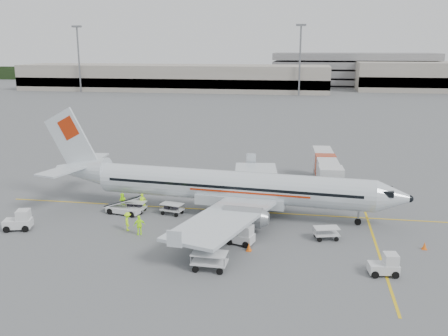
{
  "coord_description": "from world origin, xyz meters",
  "views": [
    {
      "loc": [
        8.08,
        -45.98,
        15.79
      ],
      "look_at": [
        0.0,
        2.0,
        3.8
      ],
      "focal_mm": 40.0,
      "sensor_mm": 36.0,
      "label": 1
    }
  ],
  "objects_px": {
    "aircraft": "(232,166)",
    "belt_loader": "(124,202)",
    "tug_aft": "(18,220)",
    "jet_bridge": "(325,172)",
    "tug_fore": "(384,264)",
    "tug_mid": "(241,234)"
  },
  "relations": [
    {
      "from": "belt_loader",
      "to": "tug_mid",
      "type": "distance_m",
      "value": 13.28
    },
    {
      "from": "jet_bridge",
      "to": "belt_loader",
      "type": "xyz_separation_m",
      "value": [
        -19.23,
        -12.22,
        -0.74
      ]
    },
    {
      "from": "aircraft",
      "to": "tug_aft",
      "type": "distance_m",
      "value": 19.76
    },
    {
      "from": "belt_loader",
      "to": "tug_fore",
      "type": "relative_size",
      "value": 2.15
    },
    {
      "from": "tug_fore",
      "to": "tug_aft",
      "type": "bearing_deg",
      "value": 165.41
    },
    {
      "from": "aircraft",
      "to": "belt_loader",
      "type": "height_order",
      "value": "aircraft"
    },
    {
      "from": "aircraft",
      "to": "jet_bridge",
      "type": "height_order",
      "value": "aircraft"
    },
    {
      "from": "tug_fore",
      "to": "tug_aft",
      "type": "xyz_separation_m",
      "value": [
        -30.46,
        3.87,
        0.1
      ]
    },
    {
      "from": "jet_bridge",
      "to": "aircraft",
      "type": "bearing_deg",
      "value": -134.08
    },
    {
      "from": "jet_bridge",
      "to": "tug_mid",
      "type": "xyz_separation_m",
      "value": [
        -7.18,
        -17.8,
        -1.11
      ]
    },
    {
      "from": "tug_aft",
      "to": "tug_fore",
      "type": "bearing_deg",
      "value": -22.13
    },
    {
      "from": "tug_mid",
      "to": "tug_aft",
      "type": "relative_size",
      "value": 0.92
    },
    {
      "from": "belt_loader",
      "to": "tug_aft",
      "type": "height_order",
      "value": "belt_loader"
    },
    {
      "from": "belt_loader",
      "to": "tug_fore",
      "type": "distance_m",
      "value": 24.66
    },
    {
      "from": "aircraft",
      "to": "belt_loader",
      "type": "distance_m",
      "value": 11.0
    },
    {
      "from": "jet_bridge",
      "to": "tug_fore",
      "type": "xyz_separation_m",
      "value": [
        3.53,
        -21.71,
        -1.15
      ]
    },
    {
      "from": "aircraft",
      "to": "tug_mid",
      "type": "bearing_deg",
      "value": -70.94
    },
    {
      "from": "aircraft",
      "to": "tug_fore",
      "type": "height_order",
      "value": "aircraft"
    },
    {
      "from": "tug_aft",
      "to": "jet_bridge",
      "type": "bearing_deg",
      "value": 18.63
    },
    {
      "from": "belt_loader",
      "to": "aircraft",
      "type": "bearing_deg",
      "value": 21.1
    },
    {
      "from": "jet_bridge",
      "to": "tug_aft",
      "type": "xyz_separation_m",
      "value": [
        -26.93,
        -17.83,
        -1.04
      ]
    },
    {
      "from": "belt_loader",
      "to": "tug_mid",
      "type": "height_order",
      "value": "belt_loader"
    }
  ]
}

